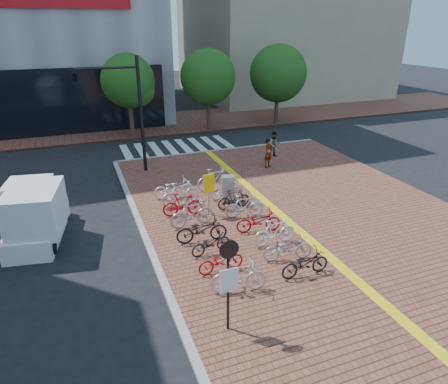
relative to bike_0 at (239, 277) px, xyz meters
name	(u,v)px	position (x,y,z in m)	size (l,w,h in m)	color
ground	(258,246)	(1.88, 2.52, -0.70)	(120.00, 120.00, 0.00)	black
sidewalk	(416,304)	(4.88, -2.48, -0.63)	(14.00, 34.00, 0.15)	brown
tactile_strip	(391,310)	(3.88, -2.48, -0.55)	(0.40, 34.00, 0.01)	yellow
kerb_west	(199,370)	(-2.12, -2.48, -0.63)	(0.25, 34.00, 0.15)	gray
kerb_north	(221,150)	(4.88, 14.52, -0.63)	(14.00, 0.25, 0.15)	gray
far_sidewalk	(150,125)	(1.88, 23.52, -0.63)	(70.00, 8.00, 0.15)	brown
building_beige	(282,13)	(19.88, 34.52, 8.30)	(20.00, 18.00, 18.00)	gray
crosswalk	(178,147)	(2.38, 16.52, -0.70)	(7.50, 4.00, 0.01)	silver
street_trees	(221,78)	(6.93, 19.98, 3.40)	(16.20, 4.60, 6.35)	#38281E
bike_0	(239,277)	(0.00, 0.00, 0.00)	(0.52, 1.83, 1.10)	silver
bike_1	(221,261)	(-0.14, 1.23, -0.12)	(0.57, 1.64, 0.86)	red
bike_2	(211,243)	(-0.07, 2.47, -0.13)	(0.55, 1.59, 0.84)	black
bike_3	(202,230)	(-0.12, 3.38, -0.03)	(0.69, 1.99, 1.05)	black
bike_4	(192,213)	(-0.10, 4.78, 0.03)	(0.54, 1.92, 1.15)	#AAABAF
bike_5	(183,204)	(-0.19, 5.87, -0.02)	(0.50, 1.77, 1.07)	red
bike_6	(181,193)	(0.03, 6.99, 0.02)	(0.54, 1.91, 1.15)	silver
bike_7	(174,188)	(-0.07, 7.90, -0.04)	(0.68, 1.95, 1.02)	silver
bike_8	(305,263)	(2.42, 0.01, -0.09)	(0.62, 1.77, 0.93)	black
bike_9	(288,248)	(2.35, 1.07, -0.07)	(0.63, 1.81, 0.95)	#A8A8AD
bike_10	(275,232)	(2.42, 2.20, -0.02)	(0.50, 1.78, 1.07)	white
bike_11	(258,221)	(2.28, 3.33, -0.07)	(0.64, 1.83, 0.96)	#9E0B18
bike_12	(244,206)	(2.29, 4.77, -0.03)	(0.49, 1.75, 1.05)	silver
bike_13	(234,199)	(2.18, 5.74, -0.07)	(0.45, 1.59, 0.95)	black
bike_14	(227,189)	(2.34, 6.95, -0.08)	(0.62, 1.79, 0.94)	silver
bike_15	(215,179)	(2.15, 8.16, 0.02)	(0.54, 1.90, 1.14)	#B5B5BA
pedestrian_a	(268,153)	(6.21, 10.25, 0.30)	(0.62, 0.41, 1.71)	gray
pedestrian_b	(274,144)	(7.45, 11.88, 0.25)	(0.78, 0.61, 1.61)	#494C5D
utility_box	(228,189)	(2.22, 6.55, 0.09)	(0.59, 0.43, 1.29)	#A9A9AE
yellow_sign	(209,187)	(0.91, 5.50, 0.78)	(0.52, 0.15, 1.93)	#B7B7BC
notice_sign	(229,275)	(-0.94, -1.48, 1.26)	(0.53, 0.12, 2.87)	black
traffic_light_pole	(112,95)	(-2.08, 12.31, 3.81)	(3.39, 1.31, 6.31)	black
box_truck	(35,213)	(-6.09, 6.25, 0.42)	(2.46, 4.35, 2.38)	white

